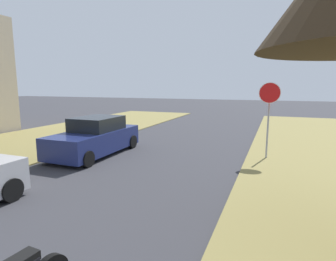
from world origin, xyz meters
TOP-DOWN VIEW (x-y plane):
  - stop_sign_far at (4.35, 13.95)m, footprint 0.81×0.41m
  - parked_sedan_navy at (-2.42, 12.10)m, footprint 1.94×4.40m

SIDE VIEW (x-z plane):
  - parked_sedan_navy at x=-2.42m, z-range -0.06..1.51m
  - stop_sign_far at x=4.35m, z-range 0.71..3.67m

